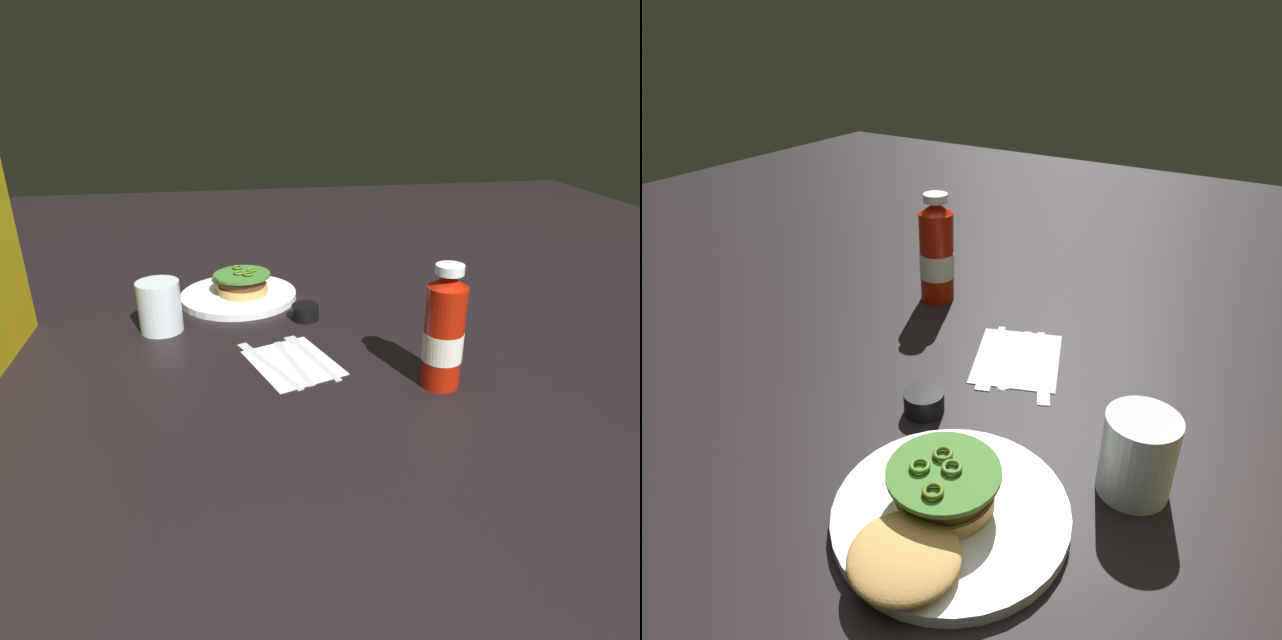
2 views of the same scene
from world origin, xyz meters
TOP-DOWN VIEW (x-y plane):
  - ground_plane at (0.00, 0.00)m, footprint 3.00×3.00m
  - dinner_plate at (0.16, 0.07)m, footprint 0.26×0.26m
  - burger_sandwich at (0.19, 0.06)m, footprint 0.21×0.13m
  - ketchup_bottle at (-0.28, -0.24)m, footprint 0.06×0.06m
  - water_glass at (0.02, 0.22)m, footprint 0.08×0.08m
  - condiment_cup at (0.03, -0.07)m, footprint 0.06×0.06m
  - napkin at (-0.16, -0.02)m, footprint 0.20×0.18m
  - fork_utensil at (-0.13, -0.05)m, footprint 0.19×0.08m
  - spoon_utensil at (-0.14, -0.01)m, footprint 0.18×0.06m
  - butter_knife at (-0.15, 0.03)m, footprint 0.19×0.10m

SIDE VIEW (x-z plane):
  - ground_plane at x=0.00m, z-range 0.00..0.00m
  - napkin at x=-0.16m, z-range 0.00..0.00m
  - fork_utensil at x=-0.13m, z-range 0.00..0.01m
  - spoon_utensil at x=-0.14m, z-range 0.00..0.01m
  - butter_knife at x=-0.15m, z-range 0.00..0.01m
  - dinner_plate at x=0.16m, z-range 0.00..0.02m
  - condiment_cup at x=0.03m, z-range 0.00..0.03m
  - burger_sandwich at x=0.19m, z-range 0.01..0.06m
  - water_glass at x=0.02m, z-range 0.00..0.10m
  - ketchup_bottle at x=-0.28m, z-range -0.01..0.19m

